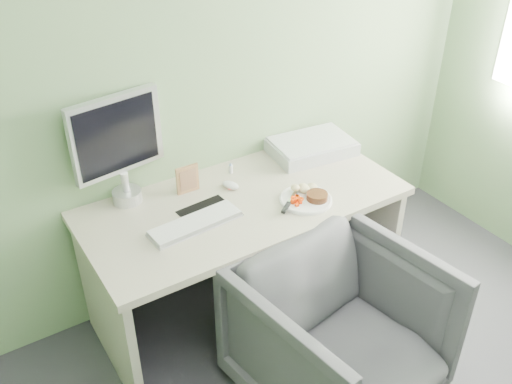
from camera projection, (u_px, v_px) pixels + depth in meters
wall_back at (202, 56)px, 2.75m from camera, size 3.50×0.00×3.50m
desk at (244, 229)px, 2.92m from camera, size 1.60×0.75×0.73m
plate at (306, 200)px, 2.81m from camera, size 0.26×0.26×0.01m
steak at (317, 196)px, 2.79m from camera, size 0.12×0.12×0.03m
potato_pile at (305, 187)px, 2.84m from camera, size 0.13×0.11×0.06m
carrot_heap at (297, 199)px, 2.76m from camera, size 0.07×0.06×0.04m
steak_knife at (288, 204)px, 2.74m from camera, size 0.19×0.15×0.02m
mousepad at (209, 213)px, 2.72m from camera, size 0.27×0.24×0.00m
keyboard at (195, 223)px, 2.63m from camera, size 0.44×0.16×0.02m
computer_mouse at (231, 185)px, 2.90m from camera, size 0.09×0.11×0.03m
photo_frame at (187, 179)px, 2.84m from camera, size 0.12×0.01×0.15m
eyedrop_bottle at (231, 168)px, 3.02m from camera, size 0.02×0.02×0.06m
scanner at (311, 147)px, 3.20m from camera, size 0.49×0.35×0.07m
monitor at (118, 144)px, 2.65m from camera, size 0.46×0.15×0.55m
desk_chair at (340, 334)px, 2.56m from camera, size 0.90×0.92×0.74m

